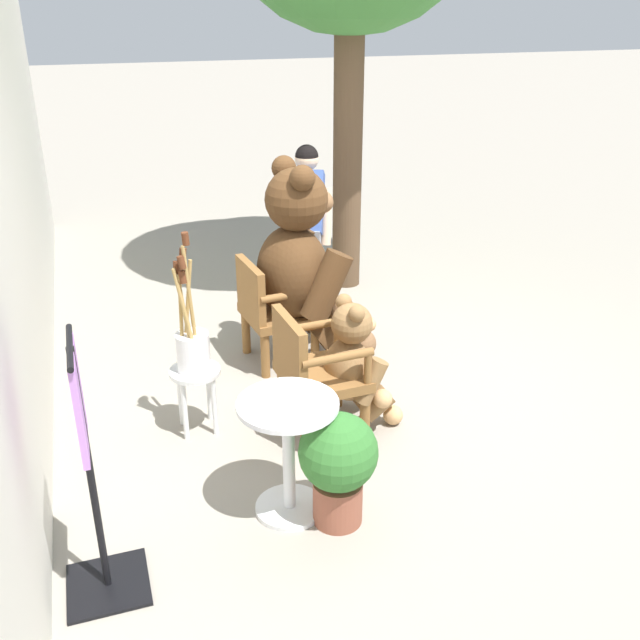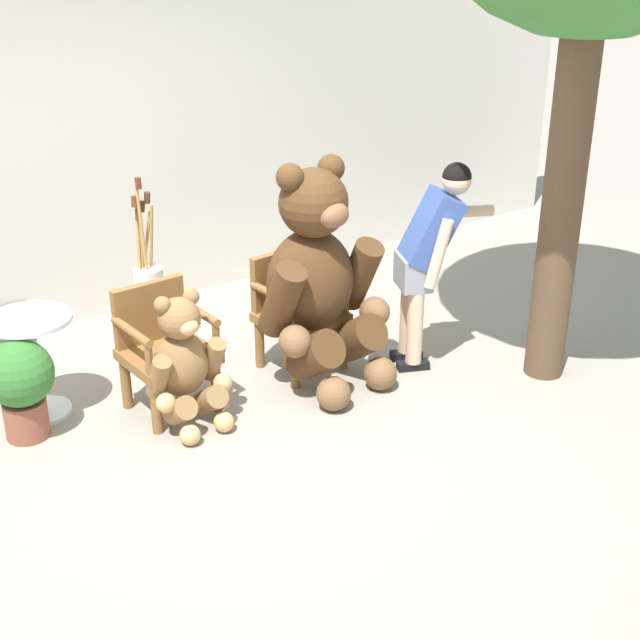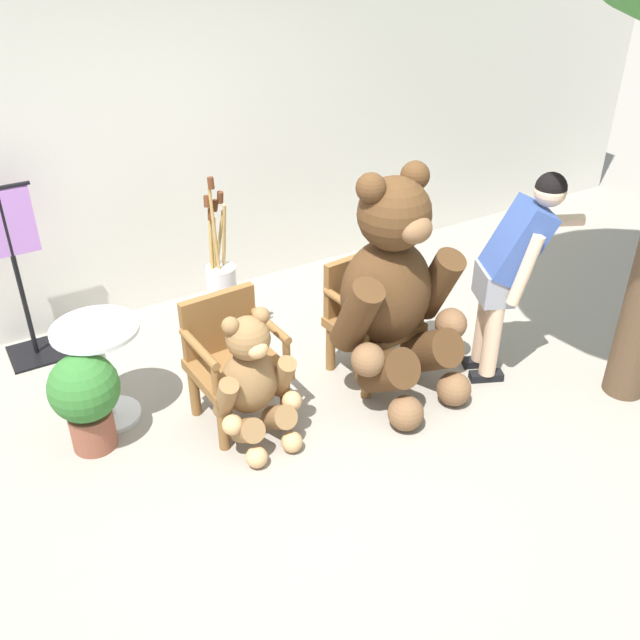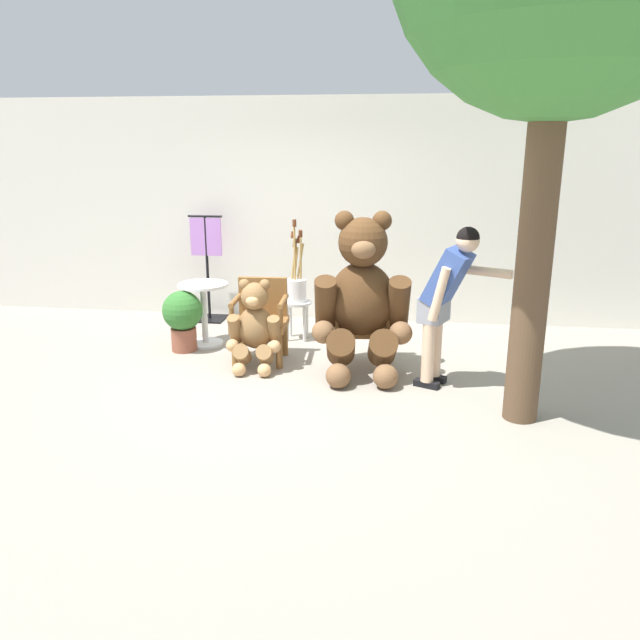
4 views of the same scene
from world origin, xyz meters
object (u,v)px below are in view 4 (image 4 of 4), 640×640
Objects in this scene: white_stool at (297,310)px; round_side_table at (204,307)px; potted_plant at (183,316)px; wooden_chair_right at (362,321)px; wooden_chair_left at (261,318)px; clothing_display_stand at (207,265)px; brush_bucket at (297,285)px; teddy_bear_small at (255,326)px; teddy_bear_large at (362,296)px; person_visitor at (446,293)px.

white_stool is 0.64× the size of round_side_table.
white_stool is 0.68× the size of potted_plant.
wooden_chair_right is at bearing -42.67° from white_stool.
clothing_display_stand is at bearing 125.71° from wooden_chair_left.
wooden_chair_left is 0.90× the size of brush_bucket.
teddy_bear_small reaches higher than potted_plant.
teddy_bear_small is at bearing -164.69° from wooden_chair_right.
white_stool is 0.48× the size of brush_bucket.
wooden_chair_right is 0.53× the size of teddy_bear_large.
brush_bucket is (0.25, 1.04, 0.20)m from teddy_bear_small.
teddy_bear_small is at bearing -59.01° from clothing_display_stand.
white_stool is at bearing -76.03° from brush_bucket.
wooden_chair_right is 1.26× the size of potted_plant.
teddy_bear_large reaches higher than clothing_display_stand.
wooden_chair_left is 1.00× the size of wooden_chair_right.
teddy_bear_small is 0.61× the size of person_visitor.
teddy_bear_large reaches higher than white_stool.
potted_plant is (-0.93, 0.46, -0.06)m from teddy_bear_small.
person_visitor is at bearing -14.03° from potted_plant.
clothing_display_stand is at bearing 152.02° from white_stool.
white_stool is (-1.61, 1.28, -0.56)m from person_visitor.
teddy_bear_small is 1.02m from round_side_table.
teddy_bear_small is at bearing -103.79° from white_stool.
potted_plant is (-0.92, 0.17, -0.07)m from wooden_chair_left.
teddy_bear_large is at bearing -19.88° from round_side_table.
round_side_table reaches higher than potted_plant.
brush_bucket is 1.32× the size of round_side_table.
clothing_display_stand is (-1.03, 1.72, 0.26)m from teddy_bear_small.
potted_plant is 0.50× the size of clothing_display_stand.
person_visitor is at bearing -38.47° from white_stool.
teddy_bear_small is 1.29× the size of round_side_table.
clothing_display_stand reaches higher than wooden_chair_left.
wooden_chair_left is 1.87× the size of white_stool.
wooden_chair_right is 0.93× the size of teddy_bear_small.
wooden_chair_left is 0.93× the size of teddy_bear_small.
wooden_chair_right is 1.19× the size of round_side_table.
teddy_bear_large is 1.74× the size of teddy_bear_small.
wooden_chair_right is 1.87× the size of white_stool.
brush_bucket is at bearing 26.31° from potted_plant.
teddy_bear_large is at bearing 161.37° from person_visitor.
white_stool is at bearing 26.14° from potted_plant.
white_stool is 1.08m from round_side_table.
teddy_bear_small is (0.01, -0.29, -0.01)m from wooden_chair_left.
wooden_chair_left is 1.78m from clothing_display_stand.
wooden_chair_right reaches higher than white_stool.
brush_bucket is (-1.61, 1.28, -0.26)m from person_visitor.
person_visitor reaches higher than wooden_chair_right.
clothing_display_stand is (-2.90, 1.96, -0.19)m from person_visitor.
clothing_display_stand reaches higher than wooden_chair_right.
teddy_bear_large reaches higher than wooden_chair_right.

